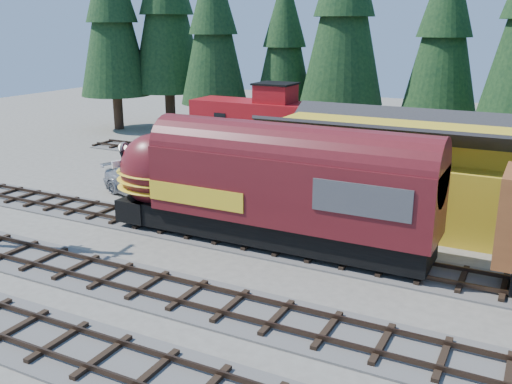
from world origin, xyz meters
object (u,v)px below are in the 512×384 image
at_px(caboose, 263,127).
at_px(pickup_truck_b, 144,182).
at_px(pickup_truck_a, 193,183).
at_px(depot, 394,161).
at_px(locomotive, 256,191).

relative_size(caboose, pickup_truck_b, 1.75).
bearing_deg(pickup_truck_b, caboose, 2.82).
height_order(caboose, pickup_truck_b, caboose).
bearing_deg(pickup_truck_b, pickup_truck_a, -55.68).
distance_m(pickup_truck_a, pickup_truck_b, 2.92).
height_order(depot, locomotive, depot).
bearing_deg(locomotive, depot, 55.38).
relative_size(depot, caboose, 1.25).
bearing_deg(depot, locomotive, -124.62).
distance_m(depot, pickup_truck_a, 11.24).
bearing_deg(caboose, pickup_truck_a, -88.24).
bearing_deg(locomotive, caboose, 115.48).
distance_m(locomotive, pickup_truck_b, 9.97).
distance_m(locomotive, caboose, 15.51).
height_order(depot, pickup_truck_b, depot).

